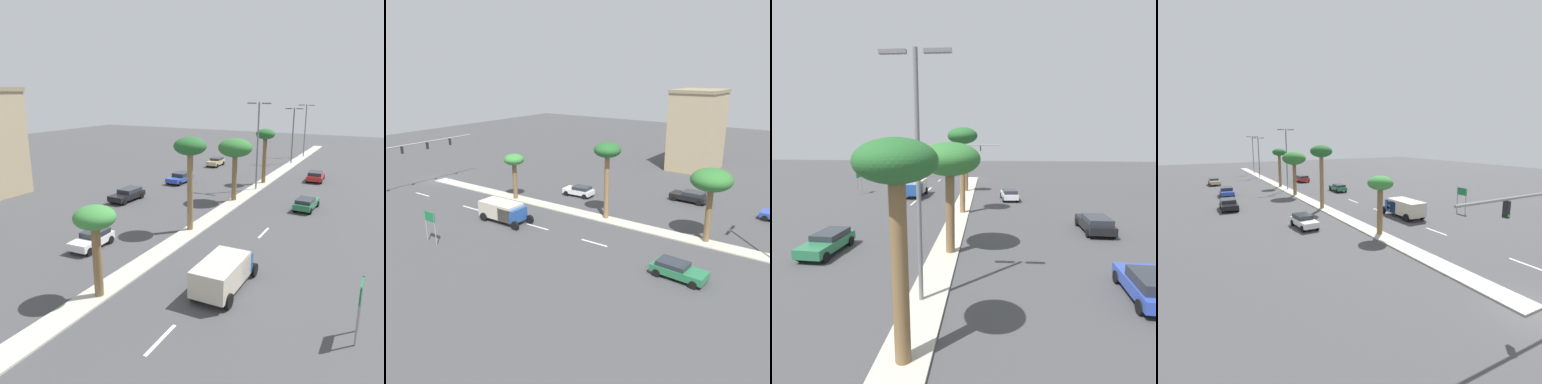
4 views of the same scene
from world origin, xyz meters
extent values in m
plane|color=#424244|center=(0.00, 34.64, 0.00)|extent=(160.00, 160.00, 0.00)
cube|color=#B7B2A3|center=(0.00, 44.54, 0.06)|extent=(1.80, 89.07, 0.12)
cube|color=silver|center=(5.73, 4.00, 0.01)|extent=(0.20, 2.80, 0.01)
cube|color=silver|center=(5.73, 13.27, 0.01)|extent=(0.20, 2.80, 0.01)
cube|color=silver|center=(5.73, 23.33, 0.01)|extent=(0.20, 2.80, 0.01)
cube|color=silver|center=(5.73, 30.24, 0.01)|extent=(0.20, 2.80, 0.01)
cylinder|color=gray|center=(13.52, 1.24, 3.27)|extent=(0.24, 0.24, 6.54)
cylinder|color=gold|center=(13.52, 1.24, 0.25)|extent=(0.53, 0.53, 0.50)
cylinder|color=gray|center=(4.21, 1.24, 6.08)|extent=(18.62, 0.16, 0.16)
cube|color=black|center=(9.80, 1.24, 5.53)|extent=(0.20, 0.32, 0.90)
sphere|color=#19D83F|center=(9.80, 1.12, 5.23)|extent=(0.18, 0.18, 0.18)
cube|color=black|center=(6.07, 1.24, 5.53)|extent=(0.20, 0.32, 0.90)
sphere|color=#19D83F|center=(6.07, 1.12, 5.23)|extent=(0.18, 0.18, 0.18)
cube|color=black|center=(2.35, 1.24, 5.53)|extent=(0.20, 0.32, 0.90)
sphere|color=#19D83F|center=(2.35, 1.12, 5.23)|extent=(0.18, 0.18, 0.18)
cube|color=black|center=(-1.37, 1.24, 5.53)|extent=(0.20, 0.32, 0.90)
sphere|color=#19D83F|center=(-1.37, 1.12, 5.23)|extent=(0.18, 0.18, 0.18)
cylinder|color=gray|center=(14.34, 17.26, 1.54)|extent=(0.10, 0.10, 3.07)
cylinder|color=gray|center=(14.34, 18.57, 1.54)|extent=(0.10, 0.10, 3.07)
cube|color=#19723F|center=(14.34, 17.91, 2.62)|extent=(0.08, 1.46, 0.91)
cylinder|color=brown|center=(0.24, 15.16, 2.35)|extent=(0.54, 0.54, 4.47)
ellipsoid|color=#387F38|center=(0.24, 15.16, 5.02)|extent=(2.47, 2.47, 1.36)
cylinder|color=olive|center=(-0.28, 27.88, 3.57)|extent=(0.52, 0.52, 6.90)
ellipsoid|color=#235B28|center=(-0.28, 27.88, 7.52)|extent=(2.83, 2.83, 1.55)
cylinder|color=brown|center=(-0.38, 38.64, 2.74)|extent=(0.56, 0.56, 5.24)
ellipsoid|color=#2D6B2D|center=(-0.38, 38.64, 6.02)|extent=(3.75, 3.75, 2.06)
cylinder|color=brown|center=(-0.02, 48.46, 3.14)|extent=(0.52, 0.52, 6.04)
ellipsoid|color=#235B28|center=(-0.02, 48.46, 6.60)|extent=(2.49, 2.49, 1.37)
cylinder|color=slate|center=(0.22, 44.60, 5.44)|extent=(0.20, 0.20, 10.64)
cube|color=slate|center=(-0.68, 44.60, 10.61)|extent=(1.10, 0.24, 0.16)
cube|color=slate|center=(1.12, 44.60, 10.61)|extent=(1.10, 0.24, 0.16)
cube|color=black|center=(-11.11, 33.12, 0.61)|extent=(2.06, 4.49, 0.58)
cube|color=#262B33|center=(-11.10, 33.68, 1.12)|extent=(1.81, 2.49, 0.43)
cylinder|color=black|center=(-10.24, 31.54, 0.32)|extent=(0.24, 0.65, 0.64)
cylinder|color=black|center=(-12.08, 31.59, 0.32)|extent=(0.24, 0.65, 0.64)
cylinder|color=black|center=(-10.15, 34.65, 0.32)|extent=(0.24, 0.65, 0.64)
cylinder|color=black|center=(-11.99, 34.70, 0.32)|extent=(0.24, 0.65, 0.64)
cube|color=#287047|center=(7.54, 39.12, 0.61)|extent=(1.98, 4.36, 0.59)
cube|color=#262B33|center=(7.51, 38.58, 1.09)|extent=(1.70, 2.43, 0.37)
cylinder|color=black|center=(6.81, 40.65, 0.32)|extent=(0.26, 0.65, 0.64)
cylinder|color=black|center=(8.46, 40.56, 0.32)|extent=(0.26, 0.65, 0.64)
cylinder|color=black|center=(6.63, 37.68, 0.32)|extent=(0.26, 0.65, 0.64)
cylinder|color=black|center=(8.28, 37.58, 0.32)|extent=(0.26, 0.65, 0.64)
cube|color=#2D47AD|center=(-10.11, 43.55, 0.60)|extent=(2.22, 4.21, 0.55)
cube|color=#262B33|center=(-10.07, 44.06, 1.12)|extent=(1.91, 2.36, 0.49)
cylinder|color=black|center=(-9.27, 42.06, 0.32)|extent=(0.26, 0.65, 0.64)
cylinder|color=black|center=(-11.13, 42.18, 0.32)|extent=(0.26, 0.65, 0.64)
cylinder|color=black|center=(-9.08, 44.92, 0.32)|extent=(0.26, 0.65, 0.64)
cube|color=silver|center=(-5.31, 20.78, 0.61)|extent=(1.93, 3.92, 0.58)
cube|color=#262B33|center=(-5.33, 21.26, 1.11)|extent=(1.65, 2.19, 0.41)
cylinder|color=black|center=(-4.42, 19.49, 0.32)|extent=(0.26, 0.65, 0.64)
cylinder|color=black|center=(-6.03, 19.40, 0.32)|extent=(0.26, 0.65, 0.64)
cylinder|color=black|center=(-4.58, 22.17, 0.32)|extent=(0.26, 0.65, 0.64)
cylinder|color=black|center=(-6.19, 22.07, 0.32)|extent=(0.26, 0.65, 0.64)
cube|color=#234C99|center=(6.50, 20.65, 1.13)|extent=(2.22, 2.13, 1.36)
cube|color=beige|center=(6.50, 18.99, 1.26)|extent=(2.22, 4.53, 1.61)
cylinder|color=black|center=(5.39, 22.02, 0.45)|extent=(0.28, 0.90, 0.90)
cylinder|color=black|center=(7.61, 22.02, 0.45)|extent=(0.28, 0.90, 0.90)
cylinder|color=black|center=(5.39, 17.52, 0.45)|extent=(0.28, 0.90, 0.90)
cylinder|color=black|center=(7.61, 17.52, 0.45)|extent=(0.28, 0.90, 0.90)
camera|label=1|loc=(14.87, -0.94, 11.97)|focal=36.32mm
camera|label=2|loc=(34.63, 48.52, 15.48)|focal=37.54mm
camera|label=3|loc=(-2.67, 57.22, 7.22)|focal=28.81mm
camera|label=4|loc=(-15.78, -8.43, 9.14)|focal=28.68mm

